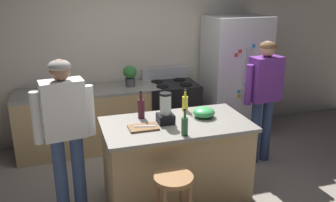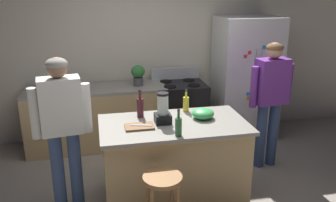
# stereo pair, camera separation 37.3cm
# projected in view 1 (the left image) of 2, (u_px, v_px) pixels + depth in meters

# --- Properties ---
(ground_plane) EXTENTS (14.00, 14.00, 0.00)m
(ground_plane) POSITION_uv_depth(u_px,v_px,m) (176.00, 195.00, 4.10)
(ground_plane) COLOR #9E9384
(back_wall) EXTENTS (8.00, 0.10, 2.70)m
(back_wall) POSITION_uv_depth(u_px,v_px,m) (136.00, 50.00, 5.44)
(back_wall) COLOR beige
(back_wall) RESTS_ON ground_plane
(kitchen_island) EXTENTS (1.58, 0.86, 0.90)m
(kitchen_island) POSITION_uv_depth(u_px,v_px,m) (176.00, 160.00, 3.96)
(kitchen_island) COLOR tan
(kitchen_island) RESTS_ON ground_plane
(back_counter_run) EXTENTS (2.00, 0.64, 0.90)m
(back_counter_run) POSITION_uv_depth(u_px,v_px,m) (89.00, 120.00, 5.14)
(back_counter_run) COLOR tan
(back_counter_run) RESTS_ON ground_plane
(refrigerator) EXTENTS (0.90, 0.73, 1.86)m
(refrigerator) POSITION_uv_depth(u_px,v_px,m) (234.00, 77.00, 5.58)
(refrigerator) COLOR silver
(refrigerator) RESTS_ON ground_plane
(stove_range) EXTENTS (0.76, 0.65, 1.08)m
(stove_range) POSITION_uv_depth(u_px,v_px,m) (171.00, 111.00, 5.46)
(stove_range) COLOR black
(stove_range) RESTS_ON ground_plane
(person_by_island_left) EXTENTS (0.60, 0.27, 1.66)m
(person_by_island_left) POSITION_uv_depth(u_px,v_px,m) (65.00, 126.00, 3.45)
(person_by_island_left) COLOR #384C7A
(person_by_island_left) RESTS_ON ground_plane
(person_by_sink_right) EXTENTS (0.60, 0.26, 1.64)m
(person_by_sink_right) POSITION_uv_depth(u_px,v_px,m) (264.00, 91.00, 4.61)
(person_by_sink_right) COLOR #384C7A
(person_by_sink_right) RESTS_ON ground_plane
(bar_stool) EXTENTS (0.36, 0.36, 0.68)m
(bar_stool) POSITION_uv_depth(u_px,v_px,m) (174.00, 191.00, 3.24)
(bar_stool) COLOR #9E6B3D
(bar_stool) RESTS_ON ground_plane
(potted_plant) EXTENTS (0.20, 0.20, 0.30)m
(potted_plant) POSITION_uv_depth(u_px,v_px,m) (130.00, 75.00, 5.12)
(potted_plant) COLOR #4C4C51
(potted_plant) RESTS_ON back_counter_run
(blender_appliance) EXTENTS (0.17, 0.17, 0.34)m
(blender_appliance) POSITION_uv_depth(u_px,v_px,m) (165.00, 111.00, 3.76)
(blender_appliance) COLOR black
(blender_appliance) RESTS_ON kitchen_island
(bottle_olive_oil) EXTENTS (0.07, 0.07, 0.28)m
(bottle_olive_oil) POSITION_uv_depth(u_px,v_px,m) (185.00, 126.00, 3.47)
(bottle_olive_oil) COLOR #2D6638
(bottle_olive_oil) RESTS_ON kitchen_island
(bottle_soda) EXTENTS (0.07, 0.07, 0.26)m
(bottle_soda) POSITION_uv_depth(u_px,v_px,m) (185.00, 103.00, 4.16)
(bottle_soda) COLOR yellow
(bottle_soda) RESTS_ON kitchen_island
(bottle_wine) EXTENTS (0.08, 0.08, 0.32)m
(bottle_wine) POSITION_uv_depth(u_px,v_px,m) (141.00, 108.00, 3.92)
(bottle_wine) COLOR #471923
(bottle_wine) RESTS_ON kitchen_island
(mixing_bowl) EXTENTS (0.25, 0.25, 0.11)m
(mixing_bowl) POSITION_uv_depth(u_px,v_px,m) (204.00, 112.00, 3.96)
(mixing_bowl) COLOR #3FB259
(mixing_bowl) RESTS_ON kitchen_island
(cutting_board) EXTENTS (0.30, 0.20, 0.02)m
(cutting_board) POSITION_uv_depth(u_px,v_px,m) (143.00, 128.00, 3.66)
(cutting_board) COLOR brown
(cutting_board) RESTS_ON kitchen_island
(chef_knife) EXTENTS (0.22, 0.09, 0.01)m
(chef_knife) POSITION_uv_depth(u_px,v_px,m) (145.00, 126.00, 3.66)
(chef_knife) COLOR #B7BABF
(chef_knife) RESTS_ON cutting_board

